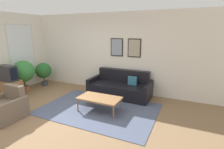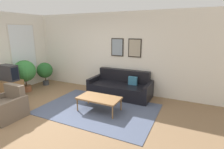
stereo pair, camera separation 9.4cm
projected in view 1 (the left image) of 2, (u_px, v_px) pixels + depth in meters
name	position (u px, v px, depth m)	size (l,w,h in m)	color
ground_plane	(56.00, 119.00, 4.28)	(16.00, 16.00, 0.00)	#846647
area_rug	(99.00, 109.00, 4.80)	(3.11, 2.09, 0.01)	#4C5670
wall_back	(104.00, 52.00, 6.22)	(8.00, 0.09, 2.70)	white
couch	(120.00, 87.00, 5.74)	(2.01, 0.90, 0.83)	black
coffee_table	(100.00, 99.00, 4.61)	(1.12, 0.61, 0.39)	olive
tv_stand	(10.00, 89.00, 5.56)	(0.67, 0.50, 0.57)	olive
tv	(7.00, 73.00, 5.43)	(0.61, 0.28, 0.49)	#2D2D33
armchair	(6.00, 108.00, 4.25)	(0.77, 0.76, 0.78)	#6B5B4C
potted_plant_tall	(23.00, 72.00, 6.00)	(0.74, 0.74, 1.11)	#935638
potted_plant_by_window	(44.00, 71.00, 6.77)	(0.60, 0.60, 0.89)	#383D42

